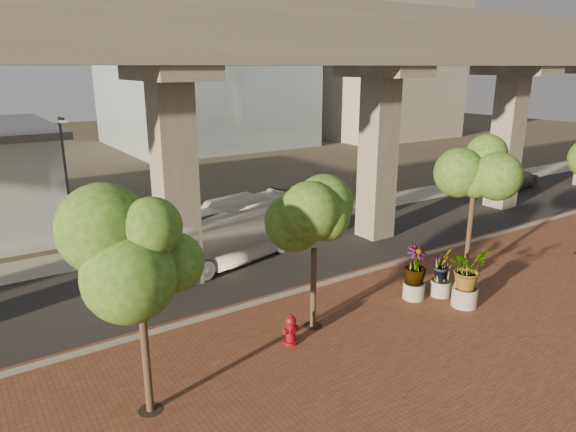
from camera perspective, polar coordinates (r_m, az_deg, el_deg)
ground at (r=25.43m, az=2.65°, el=-5.80°), size 160.00×160.00×0.00m
brick_plaza at (r=20.18m, az=16.55°, el=-12.61°), size 70.00×13.00×0.06m
asphalt_road at (r=26.95m, az=0.12°, el=-4.44°), size 90.00×8.00×0.04m
curb_strip at (r=23.95m, az=5.50°, el=-7.10°), size 70.00×0.25×0.16m
far_sidewalk at (r=31.41m, az=-5.48°, el=-1.45°), size 90.00×3.00×0.06m
transit_viaduct at (r=25.31m, az=0.13°, el=11.14°), size 72.00×5.60×12.40m
midrise_block at (r=75.71m, az=10.21°, el=17.88°), size 18.00×16.00×24.00m
transit_bus at (r=25.77m, az=-7.04°, el=-1.99°), size 11.29×4.95×3.06m
parked_car at (r=45.55m, az=24.13°, el=3.70°), size 4.78×2.35×1.50m
fire_hydrant at (r=18.59m, az=0.30°, el=-12.49°), size 0.57×0.51×1.13m
planter_front at (r=22.10m, az=19.28°, el=-5.81°), size 2.29×2.29×2.52m
planter_right at (r=22.22m, az=13.96°, el=-5.52°), size 2.20×2.20×2.35m
planter_left at (r=22.88m, az=16.78°, el=-5.47°), size 1.93×1.93×2.12m
street_tree_far_west at (r=13.99m, az=-16.46°, el=-3.88°), size 3.65×3.65×6.52m
street_tree_near_west at (r=18.42m, az=2.94°, el=-0.91°), size 3.27×3.27×5.57m
street_tree_near_east at (r=24.18m, az=20.17°, el=5.16°), size 3.64×3.64×6.93m
streetlamp_west at (r=27.15m, az=-23.33°, el=3.65°), size 0.36×1.05×7.26m
streetlamp_east at (r=35.78m, az=8.17°, el=7.67°), size 0.36×1.07×7.36m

